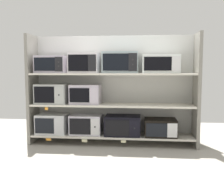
% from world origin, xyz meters
% --- Properties ---
extents(ground, '(6.61, 6.00, 0.02)m').
position_xyz_m(ground, '(0.00, -1.00, -0.01)').
color(ground, gray).
extents(back_panel, '(2.81, 0.04, 1.78)m').
position_xyz_m(back_panel, '(0.00, 0.24, 0.89)').
color(back_panel, '#B2B2AD').
rests_on(back_panel, ground).
extents(upright_left, '(0.05, 0.45, 1.78)m').
position_xyz_m(upright_left, '(-1.34, 0.00, 0.89)').
color(upright_left, gray).
rests_on(upright_left, ground).
extents(upright_right, '(0.05, 0.45, 1.78)m').
position_xyz_m(upright_right, '(1.34, 0.00, 0.89)').
color(upright_right, gray).
rests_on(upright_right, ground).
extents(shelf_0, '(2.61, 0.45, 0.03)m').
position_xyz_m(shelf_0, '(0.00, 0.00, 0.14)').
color(shelf_0, beige).
rests_on(shelf_0, ground).
extents(microwave_0, '(0.49, 0.41, 0.32)m').
position_xyz_m(microwave_0, '(-1.00, -0.00, 0.32)').
color(microwave_0, '#B9BBBE').
rests_on(microwave_0, shelf_0).
extents(microwave_1, '(0.51, 0.36, 0.32)m').
position_xyz_m(microwave_1, '(-0.43, -0.00, 0.31)').
color(microwave_1, '#B8B4C2').
rests_on(microwave_1, shelf_0).
extents(microwave_2, '(0.57, 0.43, 0.31)m').
position_xyz_m(microwave_2, '(0.18, -0.00, 0.31)').
color(microwave_2, black).
rests_on(microwave_2, shelf_0).
extents(microwave_3, '(0.51, 0.43, 0.27)m').
position_xyz_m(microwave_3, '(0.78, -0.00, 0.29)').
color(microwave_3, black).
rests_on(microwave_3, shelf_0).
extents(price_tag_0, '(0.09, 0.00, 0.04)m').
position_xyz_m(price_tag_0, '(-1.00, -0.23, 0.10)').
color(price_tag_0, orange).
extents(price_tag_1, '(0.09, 0.00, 0.05)m').
position_xyz_m(price_tag_1, '(-0.41, -0.23, 0.10)').
color(price_tag_1, beige).
extents(price_tag_2, '(0.08, 0.00, 0.04)m').
position_xyz_m(price_tag_2, '(0.20, -0.23, 0.10)').
color(price_tag_2, beige).
extents(shelf_1, '(2.61, 0.45, 0.03)m').
position_xyz_m(shelf_1, '(0.00, 0.00, 0.64)').
color(shelf_1, beige).
extents(microwave_4, '(0.51, 0.42, 0.32)m').
position_xyz_m(microwave_4, '(-0.99, -0.00, 0.82)').
color(microwave_4, '#A3A6A2').
rests_on(microwave_4, shelf_1).
extents(microwave_5, '(0.48, 0.36, 0.31)m').
position_xyz_m(microwave_5, '(-0.44, -0.00, 0.81)').
color(microwave_5, '#BAB0BF').
rests_on(microwave_5, shelf_1).
extents(price_tag_3, '(0.05, 0.00, 0.04)m').
position_xyz_m(price_tag_3, '(-1.02, -0.23, 0.60)').
color(price_tag_3, orange).
extents(shelf_2, '(2.61, 0.45, 0.03)m').
position_xyz_m(shelf_2, '(0.00, 0.00, 1.14)').
color(shelf_2, beige).
extents(microwave_6, '(0.49, 0.35, 0.28)m').
position_xyz_m(microwave_6, '(-1.00, -0.00, 1.30)').
color(microwave_6, '#BDB3C3').
rests_on(microwave_6, shelf_2).
extents(microwave_7, '(0.47, 0.39, 0.32)m').
position_xyz_m(microwave_7, '(-0.45, -0.00, 1.32)').
color(microwave_7, silver).
rests_on(microwave_7, shelf_2).
extents(microwave_8, '(0.56, 0.36, 0.34)m').
position_xyz_m(microwave_8, '(0.13, -0.00, 1.33)').
color(microwave_8, '#96A6AB').
rests_on(microwave_8, shelf_2).
extents(microwave_9, '(0.57, 0.37, 0.29)m').
position_xyz_m(microwave_9, '(0.77, -0.00, 1.30)').
color(microwave_9, silver).
rests_on(microwave_9, shelf_2).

